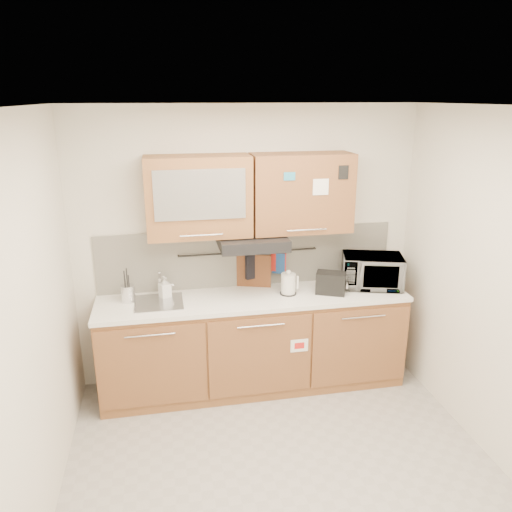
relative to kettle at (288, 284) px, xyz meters
name	(u,v)px	position (x,y,z in m)	size (l,w,h in m)	color
floor	(284,471)	(-0.32, -1.19, -1.01)	(3.20, 3.20, 0.00)	#9E9993
ceiling	(292,106)	(-0.32, -1.19, 1.59)	(3.20, 3.20, 0.00)	white
wall_back	(248,247)	(-0.32, 0.31, 0.29)	(3.20, 3.20, 0.00)	silver
wall_left	(31,331)	(-1.92, -1.19, 0.29)	(3.00, 3.00, 0.00)	silver
wall_right	(502,293)	(1.28, -1.19, 0.29)	(3.00, 3.00, 0.00)	silver
base_cabinet	(254,347)	(-0.32, 0.00, -0.61)	(2.80, 0.64, 0.88)	#936134
countertop	(254,298)	(-0.32, 0.00, -0.11)	(2.82, 0.62, 0.04)	white
backsplash	(248,257)	(-0.32, 0.30, 0.19)	(2.80, 0.02, 0.56)	silver
upper_cabinets	(250,195)	(-0.33, 0.13, 0.82)	(1.82, 0.37, 0.70)	#936134
range_hood	(252,242)	(-0.32, 0.06, 0.41)	(0.60, 0.46, 0.10)	black
sink	(159,302)	(-1.17, 0.02, -0.09)	(0.42, 0.40, 0.26)	silver
utensil_rail	(249,252)	(-0.32, 0.26, 0.25)	(0.02, 0.02, 1.30)	black
utensil_crock	(128,293)	(-1.43, 0.10, -0.01)	(0.13, 0.13, 0.31)	silver
kettle	(288,284)	(0.00, 0.00, 0.00)	(0.17, 0.15, 0.24)	silver
toaster	(331,283)	(0.39, -0.06, 0.01)	(0.31, 0.25, 0.20)	black
microwave	(372,271)	(0.83, 0.04, 0.06)	(0.55, 0.37, 0.31)	#999999
soap_bottle	(165,287)	(-1.11, 0.13, 0.01)	(0.09, 0.09, 0.20)	#999999
cutting_board	(254,275)	(-0.28, 0.25, 0.03)	(0.33, 0.02, 0.40)	brown
oven_mitt	(279,263)	(-0.03, 0.25, 0.13)	(0.12, 0.03, 0.20)	navy
dark_pouch	(253,266)	(-0.28, 0.25, 0.11)	(0.15, 0.04, 0.23)	black
pot_holder	(278,262)	(-0.04, 0.25, 0.14)	(0.14, 0.02, 0.18)	red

